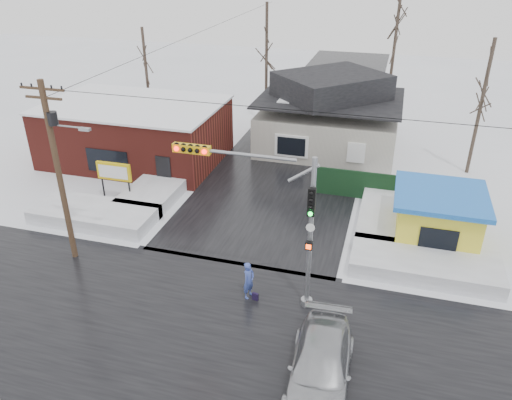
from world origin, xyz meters
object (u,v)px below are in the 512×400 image
(marquee_sign, at_px, (114,173))
(kiosk, at_px, (437,217))
(pedestrian, at_px, (249,281))
(utility_pole, at_px, (58,164))
(car, at_px, (320,367))
(traffic_signal, at_px, (273,210))

(marquee_sign, relative_size, kiosk, 0.55)
(kiosk, bearing_deg, marquee_sign, -178.45)
(marquee_sign, bearing_deg, pedestrian, -32.65)
(kiosk, xyz_separation_m, pedestrian, (-8.09, -7.17, -0.57))
(utility_pole, height_order, kiosk, utility_pole)
(utility_pole, relative_size, pedestrian, 5.07)
(pedestrian, height_order, car, pedestrian)
(traffic_signal, relative_size, marquee_sign, 2.75)
(pedestrian, xyz_separation_m, car, (3.87, -4.05, -0.10))
(marquee_sign, xyz_separation_m, kiosk, (18.50, 0.50, -0.46))
(utility_pole, bearing_deg, traffic_signal, -2.95)
(traffic_signal, height_order, car, traffic_signal)
(utility_pole, distance_m, marquee_sign, 6.87)
(traffic_signal, distance_m, pedestrian, 3.79)
(marquee_sign, relative_size, pedestrian, 1.44)
(traffic_signal, distance_m, kiosk, 10.43)
(pedestrian, distance_m, car, 5.60)
(utility_pole, xyz_separation_m, kiosk, (17.43, 6.49, -3.65))
(traffic_signal, relative_size, utility_pole, 0.78)
(utility_pole, xyz_separation_m, car, (13.21, -4.72, -4.33))
(marquee_sign, distance_m, car, 17.89)
(utility_pole, relative_size, marquee_sign, 3.53)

